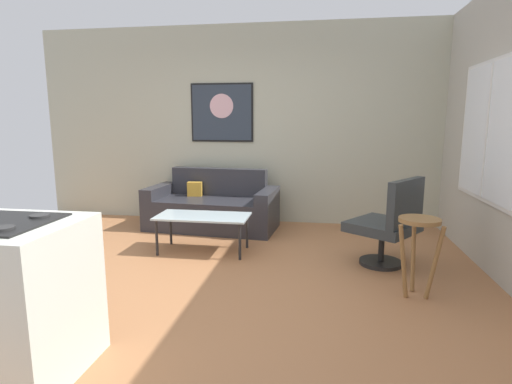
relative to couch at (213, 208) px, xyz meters
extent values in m
cube|color=#A86D44|center=(0.48, -1.90, -0.29)|extent=(6.40, 6.40, 0.04)
cube|color=#B2B39B|center=(0.48, 0.53, 1.13)|extent=(6.40, 0.05, 2.80)
cube|color=#2B2B31|center=(0.00, -0.04, -0.07)|extent=(1.45, 0.92, 0.42)
cube|color=#2B2B31|center=(0.03, 0.28, 0.33)|extent=(1.39, 0.28, 0.38)
cube|color=#2B2B31|center=(-0.78, 0.03, 0.01)|extent=(0.25, 0.82, 0.57)
cube|color=#2B2B31|center=(0.78, -0.11, 0.01)|extent=(0.25, 0.82, 0.57)
cube|color=gold|center=(-0.29, 0.13, 0.24)|extent=(0.21, 0.12, 0.20)
cube|color=silver|center=(0.16, -1.03, 0.14)|extent=(1.04, 0.51, 0.02)
cylinder|color=#232326|center=(-0.30, -1.24, -0.07)|extent=(0.03, 0.03, 0.40)
cylinder|color=#232326|center=(0.63, -1.24, -0.07)|extent=(0.03, 0.03, 0.40)
cylinder|color=#232326|center=(-0.30, -0.82, -0.07)|extent=(0.03, 0.03, 0.40)
cylinder|color=#232326|center=(0.63, -0.82, -0.07)|extent=(0.03, 0.03, 0.40)
cylinder|color=black|center=(2.10, -1.15, -0.25)|extent=(0.43, 0.43, 0.04)
cylinder|color=black|center=(2.10, -1.15, -0.05)|extent=(0.06, 0.06, 0.38)
cube|color=#292E31|center=(2.10, -1.15, 0.13)|extent=(0.84, 0.85, 0.10)
cube|color=#292E31|center=(2.28, -1.29, 0.41)|extent=(0.43, 0.54, 0.46)
cylinder|color=olive|center=(2.28, -1.90, 0.39)|extent=(0.34, 0.34, 0.03)
cylinder|color=olive|center=(2.28, -1.76, 0.05)|extent=(0.04, 0.14, 0.64)
cylinder|color=olive|center=(2.15, -1.97, 0.05)|extent=(0.14, 0.10, 0.64)
cylinder|color=olive|center=(2.40, -1.97, 0.05)|extent=(0.14, 0.10, 0.64)
cylinder|color=#2D2D2D|center=(-0.16, -3.53, 0.65)|extent=(0.11, 0.11, 0.01)
cylinder|color=#2D2D2D|center=(-0.16, -3.25, 0.65)|extent=(0.11, 0.11, 0.01)
cube|color=black|center=(0.03, 0.49, 1.31)|extent=(0.91, 0.01, 0.83)
cube|color=#2D3744|center=(0.03, 0.48, 1.31)|extent=(0.86, 0.02, 0.78)
cylinder|color=beige|center=(0.03, 0.47, 1.40)|extent=(0.34, 0.01, 0.34)
cube|color=silver|center=(3.07, -1.00, 1.09)|extent=(0.02, 1.44, 1.39)
cube|color=white|center=(3.06, -1.00, 1.09)|extent=(0.01, 1.36, 1.31)
cube|color=silver|center=(3.06, -1.00, 1.09)|extent=(0.01, 0.04, 1.31)
camera|label=1|loc=(1.46, -5.35, 1.20)|focal=28.69mm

